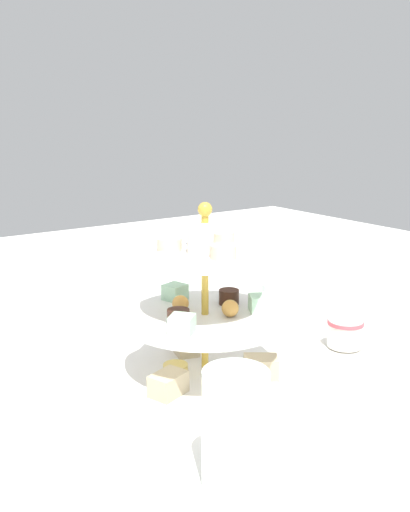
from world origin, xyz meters
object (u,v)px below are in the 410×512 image
object	(u,v)px
tiered_serving_stand	(205,329)
water_glass_short_left	(279,307)
water_glass_tall_right	(235,429)
teacup_with_saucer	(345,335)

from	to	relation	value
tiered_serving_stand	water_glass_short_left	distance (m)	0.25
water_glass_tall_right	water_glass_short_left	xyz separation A→B (m)	(-0.34, -0.31, -0.02)
water_glass_tall_right	tiered_serving_stand	bearing A→B (deg)	-117.64
water_glass_short_left	teacup_with_saucer	bearing A→B (deg)	101.62
tiered_serving_stand	water_glass_tall_right	bearing A→B (deg)	62.36
water_glass_tall_right	teacup_with_saucer	distance (m)	0.41
tiered_serving_stand	water_glass_short_left	world-z (taller)	tiered_serving_stand
water_glass_tall_right	water_glass_short_left	world-z (taller)	water_glass_tall_right
teacup_with_saucer	water_glass_short_left	bearing A→B (deg)	-78.38
tiered_serving_stand	water_glass_short_left	size ratio (longest dim) A/B	3.28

